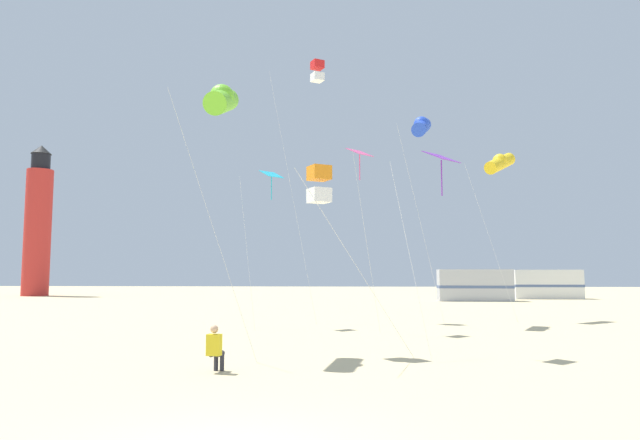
{
  "coord_description": "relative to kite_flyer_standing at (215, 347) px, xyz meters",
  "views": [
    {
      "loc": [
        1.8,
        -7.37,
        2.41
      ],
      "look_at": [
        0.53,
        12.06,
        4.27
      ],
      "focal_mm": 31.78,
      "sensor_mm": 36.0,
      "label": 1
    }
  ],
  "objects": [
    {
      "name": "kite_flyer_standing",
      "position": [
        0.0,
        0.0,
        0.0
      ],
      "size": [
        0.38,
        0.54,
        1.16
      ],
      "rotation": [
        0.0,
        0.0,
        3.0
      ],
      "color": "yellow",
      "rests_on": "ground"
    },
    {
      "name": "kite_diamond_violet",
      "position": [
        6.05,
        3.35,
        5.17
      ],
      "size": [
        2.15,
        2.15,
        6.19
      ],
      "color": "silver",
      "rests_on": "ground"
    },
    {
      "name": "kite_tube_lime",
      "position": [
        -0.64,
        2.83,
        7.14
      ],
      "size": [
        2.64,
        2.67,
        8.45
      ],
      "color": "silver",
      "rests_on": "ground"
    },
    {
      "name": "kite_diamond_rainbow",
      "position": [
        3.65,
        9.85,
        6.69
      ],
      "size": [
        1.41,
        1.41,
        7.78
      ],
      "color": "silver",
      "rests_on": "ground"
    },
    {
      "name": "kite_box_orange",
      "position": [
        2.35,
        3.27,
        4.55
      ],
      "size": [
        3.25,
        3.19,
        5.74
      ],
      "color": "silver",
      "rests_on": "ground"
    },
    {
      "name": "kite_box_scarlet",
      "position": [
        1.37,
        16.1,
        12.84
      ],
      "size": [
        3.07,
        3.07,
        14.07
      ],
      "color": "silver",
      "rests_on": "ground"
    },
    {
      "name": "kite_tube_blue",
      "position": [
        6.71,
        13.67,
        9.04
      ],
      "size": [
        2.05,
        2.59,
        10.36
      ],
      "color": "silver",
      "rests_on": "ground"
    },
    {
      "name": "kite_diamond_cyan",
      "position": [
        -0.52,
        11.89,
        6.17
      ],
      "size": [
        2.22,
        2.22,
        7.24
      ],
      "color": "silver",
      "rests_on": "ground"
    },
    {
      "name": "kite_tube_gold",
      "position": [
        11.23,
        16.72,
        7.77
      ],
      "size": [
        3.0,
        3.11,
        9.09
      ],
      "color": "silver",
      "rests_on": "ground"
    },
    {
      "name": "lighthouse_distant",
      "position": [
        -31.84,
        46.36,
        7.22
      ],
      "size": [
        2.8,
        2.8,
        16.8
      ],
      "color": "red",
      "rests_on": "ground"
    },
    {
      "name": "rv_van_silver",
      "position": [
        13.94,
        37.61,
        0.78
      ],
      "size": [
        6.5,
        2.52,
        2.8
      ],
      "rotation": [
        0.0,
        0.0,
        -0.03
      ],
      "color": "#B7BABF",
      "rests_on": "ground"
    },
    {
      "name": "rv_van_white",
      "position": [
        21.82,
        42.64,
        0.78
      ],
      "size": [
        6.46,
        2.4,
        2.8
      ],
      "rotation": [
        0.0,
        0.0,
        -0.01
      ],
      "color": "white",
      "rests_on": "ground"
    }
  ]
}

